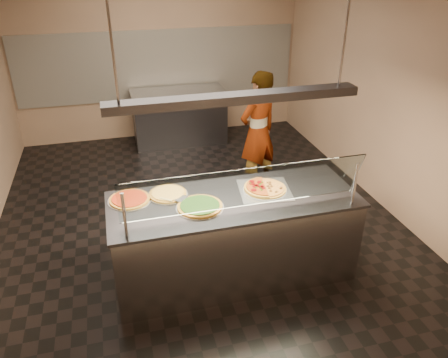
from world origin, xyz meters
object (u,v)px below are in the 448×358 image
object	(u,v)px
half_pizza_pepperoni	(255,188)
pizza_spinach	(200,206)
serving_counter	(234,237)
perforated_tray	(265,189)
heat_lamp_housing	(235,98)
pizza_cheese	(168,193)
pizza_tomato	(130,199)
worker	(258,132)
half_pizza_sausage	(274,187)
prep_table	(179,117)
sneeze_guard	(245,189)
pizza_spatula	(172,199)

from	to	relation	value
half_pizza_pepperoni	pizza_spinach	bearing A→B (deg)	-165.28
serving_counter	half_pizza_pepperoni	bearing A→B (deg)	18.19
perforated_tray	heat_lamp_housing	distance (m)	1.07
serving_counter	pizza_cheese	size ratio (longest dim) A/B	6.18
perforated_tray	half_pizza_pepperoni	distance (m)	0.11
pizza_spinach	heat_lamp_housing	world-z (taller)	heat_lamp_housing
pizza_cheese	perforated_tray	bearing A→B (deg)	-9.68
pizza_tomato	worker	size ratio (longest dim) A/B	0.25
half_pizza_sausage	prep_table	size ratio (longest dim) A/B	0.28
perforated_tray	pizza_spinach	xyz separation A→B (m)	(-0.71, -0.16, 0.01)
sneeze_guard	pizza_spinach	world-z (taller)	sneeze_guard
pizza_tomato	half_pizza_sausage	bearing A→B (deg)	-6.13
half_pizza_pepperoni	half_pizza_sausage	size ratio (longest dim) A/B	1.00
pizza_spatula	heat_lamp_housing	xyz separation A→B (m)	(0.60, -0.11, 0.99)
perforated_tray	prep_table	world-z (taller)	perforated_tray
half_pizza_sausage	half_pizza_pepperoni	bearing A→B (deg)	179.15
pizza_spinach	pizza_cheese	bearing A→B (deg)	128.46
sneeze_guard	prep_table	xyz separation A→B (m)	(0.09, 4.12, -0.76)
serving_counter	worker	world-z (taller)	worker
sneeze_guard	prep_table	bearing A→B (deg)	88.73
worker	heat_lamp_housing	xyz separation A→B (m)	(-0.86, -1.76, 1.09)
pizza_spinach	heat_lamp_housing	size ratio (longest dim) A/B	0.20
pizza_spinach	pizza_spatula	xyz separation A→B (m)	(-0.24, 0.18, 0.01)
prep_table	sneeze_guard	bearing A→B (deg)	-91.27
pizza_spinach	pizza_cheese	size ratio (longest dim) A/B	1.15
pizza_tomato	heat_lamp_housing	bearing A→B (deg)	-13.13
prep_table	pizza_cheese	bearing A→B (deg)	-101.41
sneeze_guard	worker	size ratio (longest dim) A/B	1.30
serving_counter	half_pizza_sausage	distance (m)	0.67
sneeze_guard	worker	xyz separation A→B (m)	(0.86, 2.11, -0.37)
sneeze_guard	half_pizza_pepperoni	world-z (taller)	sneeze_guard
heat_lamp_housing	half_pizza_pepperoni	bearing A→B (deg)	18.19
pizza_spinach	pizza_cheese	distance (m)	0.41
pizza_cheese	half_pizza_pepperoni	bearing A→B (deg)	-10.72
serving_counter	pizza_tomato	bearing A→B (deg)	166.87
half_pizza_sausage	heat_lamp_housing	xyz separation A→B (m)	(-0.45, -0.08, 0.99)
serving_counter	pizza_spatula	xyz separation A→B (m)	(-0.60, 0.11, 0.49)
half_pizza_pepperoni	prep_table	size ratio (longest dim) A/B	0.28
pizza_spinach	prep_table	world-z (taller)	pizza_spinach
worker	heat_lamp_housing	world-z (taller)	heat_lamp_housing
prep_table	heat_lamp_housing	size ratio (longest dim) A/B	0.71
half_pizza_sausage	pizza_cheese	bearing A→B (deg)	171.14
pizza_spinach	half_pizza_sausage	bearing A→B (deg)	10.90
sneeze_guard	prep_table	distance (m)	4.19
pizza_cheese	pizza_tomato	bearing A→B (deg)	-178.29
serving_counter	sneeze_guard	size ratio (longest dim) A/B	1.11
perforated_tray	half_pizza_pepperoni	world-z (taller)	half_pizza_pepperoni
serving_counter	pizza_spinach	xyz separation A→B (m)	(-0.36, -0.08, 0.48)
heat_lamp_housing	worker	bearing A→B (deg)	63.97
pizza_cheese	sneeze_guard	bearing A→B (deg)	-43.42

